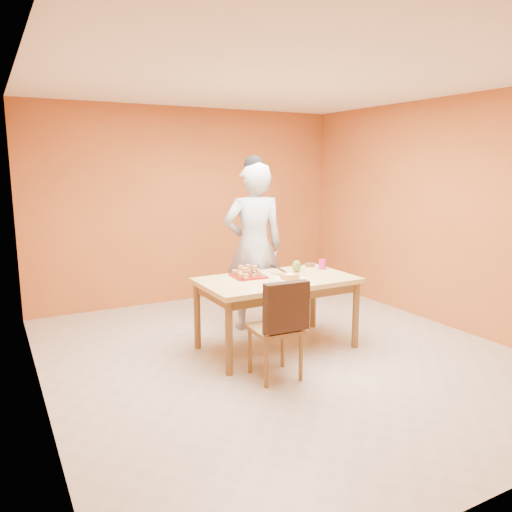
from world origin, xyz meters
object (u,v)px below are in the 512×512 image
red_dinner_plate (251,272)px  checker_tin (310,265)px  sponge_cake (290,276)px  dining_chair (276,327)px  egg_ornament (297,266)px  person (254,247)px  dining_table (277,287)px  magenta_glass (322,264)px  pastry_platter (248,276)px

red_dinner_plate → checker_tin: (0.77, -0.01, 0.01)m
sponge_cake → checker_tin: bearing=39.2°
dining_chair → red_dinner_plate: (0.27, 1.00, 0.28)m
egg_ornament → checker_tin: (0.31, 0.19, -0.05)m
egg_ornament → person: bearing=120.3°
red_dinner_plate → dining_table: bearing=-71.5°
dining_table → magenta_glass: size_ratio=14.28×
dining_table → checker_tin: bearing=27.7°
sponge_cake → dining_chair: bearing=-132.0°
egg_ornament → magenta_glass: egg_ornament is taller
red_dinner_plate → sponge_cake: sponge_cake is taller
red_dinner_plate → magenta_glass: bearing=-14.6°
pastry_platter → magenta_glass: bearing=-3.3°
checker_tin → dining_chair: bearing=-136.5°
sponge_cake → red_dinner_plate: bearing=112.5°
dining_chair → person: bearing=73.2°
red_dinner_plate → checker_tin: 0.77m
dining_table → sponge_cake: (0.08, -0.12, 0.13)m
sponge_cake → magenta_glass: bearing=23.9°
dining_chair → checker_tin: bearing=47.0°
dining_chair → magenta_glass: dining_chair is taller
sponge_cake → checker_tin: 0.74m
pastry_platter → egg_ornament: size_ratio=2.49×
dining_table → egg_ornament: 0.41m
egg_ornament → dining_table: bearing=-147.5°
egg_ornament → checker_tin: egg_ornament is taller
pastry_platter → sponge_cake: size_ratio=1.61×
red_dinner_plate → sponge_cake: 0.51m
dining_chair → sponge_cake: bearing=51.5°
magenta_glass → checker_tin: magenta_glass is taller
checker_tin → red_dinner_plate: bearing=179.5°
dining_table → checker_tin: 0.74m
dining_chair → red_dinner_plate: dining_chair is taller
red_dinner_plate → egg_ornament: size_ratio=1.69×
pastry_platter → magenta_glass: 0.92m
person → sponge_cake: person is taller
dining_chair → sponge_cake: (0.47, 0.52, 0.31)m
sponge_cake → person: bearing=87.7°
person → checker_tin: 0.69m
dining_table → magenta_glass: bearing=11.8°
dining_table → egg_ornament: size_ratio=12.25×
sponge_cake → magenta_glass: (0.60, 0.27, 0.02)m
pastry_platter → egg_ornament: bearing=-4.1°
person → pastry_platter: 0.66m
dining_chair → red_dinner_plate: 1.07m
dining_table → checker_tin: (0.65, 0.34, 0.11)m
dining_chair → checker_tin: (1.04, 0.99, 0.29)m
dining_table → egg_ornament: egg_ornament is taller
sponge_cake → dining_table: bearing=122.6°
dining_table → pastry_platter: bearing=140.1°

